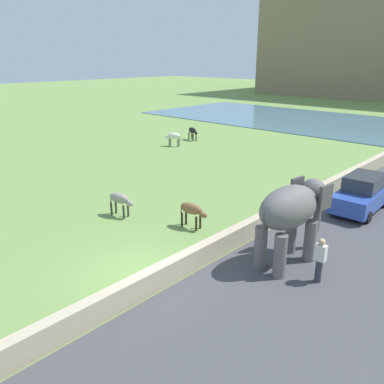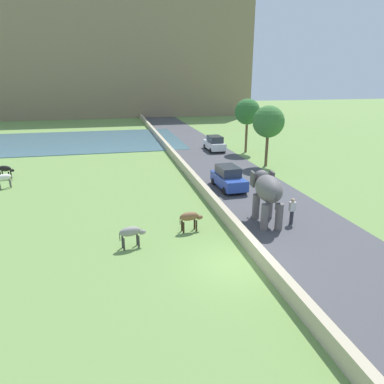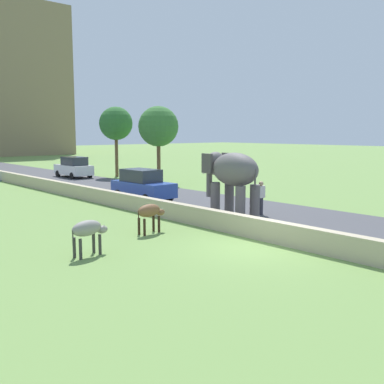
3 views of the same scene
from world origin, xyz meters
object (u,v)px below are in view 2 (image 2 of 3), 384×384
at_px(person_beside_elephant, 292,211).
at_px(cow_grey, 131,232).
at_px(elephant, 267,191).
at_px(car_white, 214,143).
at_px(cow_white, 3,178).
at_px(cow_black, 5,169).
at_px(cow_brown, 190,217).
at_px(car_blue, 228,178).

height_order(person_beside_elephant, cow_grey, person_beside_elephant).
xyz_separation_m(elephant, car_white, (3.13, 21.45, -1.14)).
bearing_deg(car_white, cow_grey, -116.01).
xyz_separation_m(cow_white, cow_black, (-0.57, 3.00, 0.00)).
xyz_separation_m(person_beside_elephant, car_white, (1.71, 22.00, 0.03)).
relative_size(person_beside_elephant, cow_brown, 1.15).
height_order(elephant, cow_white, elephant).
xyz_separation_m(elephant, cow_black, (-17.74, 14.01, -1.20)).
bearing_deg(cow_black, car_blue, -21.82).
xyz_separation_m(car_blue, cow_grey, (-8.02, -8.36, -0.06)).
bearing_deg(cow_grey, elephant, 10.18).
bearing_deg(car_blue, cow_black, 158.18).
height_order(elephant, person_beside_elephant, elephant).
bearing_deg(person_beside_elephant, car_white, 85.55).
height_order(person_beside_elephant, cow_black, person_beside_elephant).
relative_size(car_white, cow_white, 2.86).
xyz_separation_m(person_beside_elephant, cow_grey, (-9.46, -0.89, -0.04)).
bearing_deg(car_blue, cow_grey, -133.81).
distance_m(car_white, cow_brown, 22.94).
relative_size(elephant, person_beside_elephant, 2.17).
relative_size(person_beside_elephant, cow_black, 1.15).
distance_m(elephant, car_white, 21.71).
height_order(person_beside_elephant, cow_white, person_beside_elephant).
height_order(cow_white, cow_black, same).
bearing_deg(car_blue, person_beside_elephant, -79.07).
xyz_separation_m(car_blue, cow_brown, (-4.64, -7.04, -0.06)).
bearing_deg(cow_brown, person_beside_elephant, -4.00).
bearing_deg(cow_black, person_beside_elephant, -37.24).
xyz_separation_m(car_white, cow_black, (-20.87, -7.44, -0.06)).
bearing_deg(cow_black, car_white, 19.63).
relative_size(elephant, cow_black, 2.49).
height_order(cow_brown, cow_black, same).
height_order(elephant, car_blue, elephant).
relative_size(cow_grey, cow_white, 1.01).
bearing_deg(cow_white, person_beside_elephant, -31.89).
relative_size(elephant, cow_grey, 2.49).
bearing_deg(person_beside_elephant, cow_brown, 176.00).
bearing_deg(car_white, car_blue, -102.24).
xyz_separation_m(elephant, car_blue, (-0.03, 6.91, -1.14)).
bearing_deg(elephant, car_blue, 90.23).
distance_m(cow_grey, cow_white, 15.44).
xyz_separation_m(cow_brown, cow_white, (-12.50, 11.13, 0.00)).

